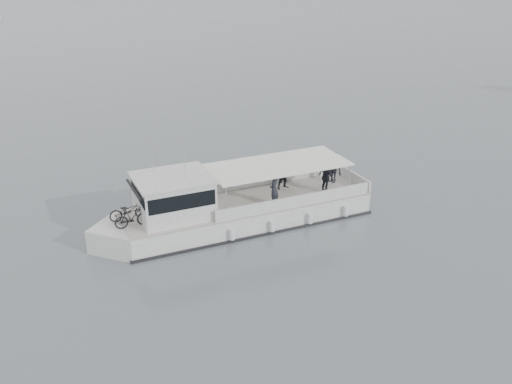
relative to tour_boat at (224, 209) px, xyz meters
name	(u,v)px	position (x,y,z in m)	size (l,w,h in m)	color
ground	(331,231)	(4.67, -2.63, -0.99)	(1400.00, 1400.00, 0.00)	#545D63
tour_boat	(224,209)	(0.00, 0.00, 0.00)	(14.40, 3.82, 6.03)	white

